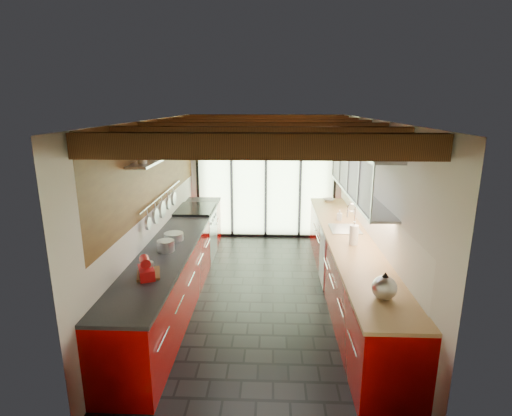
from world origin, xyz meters
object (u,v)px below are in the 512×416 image
(paper_towel, at_px, (354,235))
(soap_bottle, at_px, (340,215))
(kettle, at_px, (384,286))
(stand_mixer, at_px, (146,269))
(bowl, at_px, (329,200))

(paper_towel, bearing_deg, soap_bottle, 90.00)
(kettle, bearing_deg, stand_mixer, 171.29)
(soap_bottle, height_order, bowl, soap_bottle)
(paper_towel, xyz_separation_m, bowl, (0.00, 2.54, -0.11))
(soap_bottle, bearing_deg, paper_towel, -90.00)
(stand_mixer, relative_size, soap_bottle, 1.85)
(kettle, relative_size, paper_towel, 1.04)
(kettle, bearing_deg, bowl, 90.00)
(kettle, xyz_separation_m, bowl, (0.00, 4.11, -0.10))
(paper_towel, bearing_deg, kettle, -90.00)
(kettle, xyz_separation_m, paper_towel, (-0.00, 1.57, 0.01))
(soap_bottle, bearing_deg, stand_mixer, -136.81)
(soap_bottle, bearing_deg, kettle, -90.00)
(kettle, height_order, paper_towel, paper_towel)
(bowl, bearing_deg, stand_mixer, -124.29)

